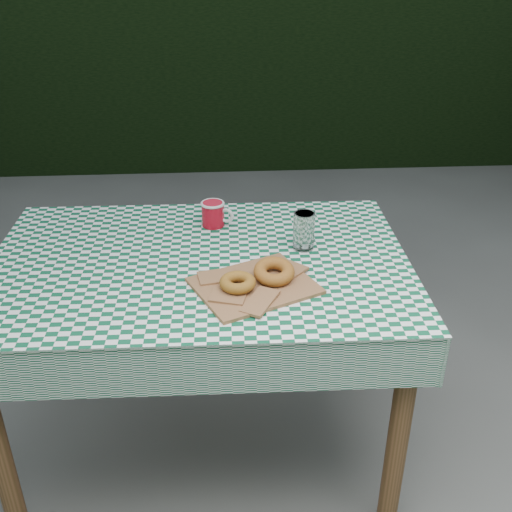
{
  "coord_description": "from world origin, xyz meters",
  "views": [
    {
      "loc": [
        0.06,
        -1.5,
        1.63
      ],
      "look_at": [
        0.16,
        0.06,
        0.79
      ],
      "focal_mm": 42.75,
      "sensor_mm": 36.0,
      "label": 1
    }
  ],
  "objects": [
    {
      "name": "table",
      "position": [
        -0.0,
        0.1,
        0.38
      ],
      "size": [
        1.24,
        0.84,
        0.75
      ],
      "primitive_type": "cube",
      "rotation": [
        0.0,
        0.0,
        -0.01
      ],
      "color": "#50351B",
      "rests_on": "ground"
    },
    {
      "name": "bagel_front",
      "position": [
        0.1,
        -0.09,
        0.79
      ],
      "size": [
        0.12,
        0.12,
        0.03
      ],
      "primitive_type": "torus",
      "rotation": [
        0.0,
        0.0,
        0.32
      ],
      "color": "#9D6920",
      "rests_on": "paper_bag"
    },
    {
      "name": "tablecloth",
      "position": [
        -0.0,
        0.1,
        0.75
      ],
      "size": [
        1.26,
        0.86,
        0.01
      ],
      "primitive_type": "cube",
      "rotation": [
        0.0,
        0.0,
        -0.01
      ],
      "color": "#0B4B2E",
      "rests_on": "table"
    },
    {
      "name": "hedge_north",
      "position": [
        0.0,
        3.2,
        0.9
      ],
      "size": [
        7.0,
        0.7,
        1.8
      ],
      "primitive_type": "cube",
      "color": "black",
      "rests_on": "ground"
    },
    {
      "name": "ground",
      "position": [
        0.0,
        0.0,
        0.0
      ],
      "size": [
        60.0,
        60.0,
        0.0
      ],
      "primitive_type": "plane",
      "color": "#484844",
      "rests_on": "ground"
    },
    {
      "name": "coffee_mug",
      "position": [
        0.04,
        0.34,
        0.8
      ],
      "size": [
        0.19,
        0.19,
        0.08
      ],
      "primitive_type": null,
      "rotation": [
        0.0,
        0.0,
        -0.33
      ],
      "color": "#A90A1B",
      "rests_on": "tablecloth"
    },
    {
      "name": "bagel_back",
      "position": [
        0.21,
        -0.04,
        0.79
      ],
      "size": [
        0.12,
        0.12,
        0.04
      ],
      "primitive_type": "torus",
      "rotation": [
        0.0,
        0.0,
        0.04
      ],
      "color": "#A26721",
      "rests_on": "paper_bag"
    },
    {
      "name": "paper_bag",
      "position": [
        0.15,
        -0.07,
        0.76
      ],
      "size": [
        0.38,
        0.35,
        0.02
      ],
      "primitive_type": "cube",
      "rotation": [
        0.0,
        0.0,
        0.44
      ],
      "color": "#986842",
      "rests_on": "tablecloth"
    },
    {
      "name": "drinking_glass",
      "position": [
        0.32,
        0.16,
        0.81
      ],
      "size": [
        0.08,
        0.08,
        0.12
      ],
      "primitive_type": "cylinder",
      "rotation": [
        0.0,
        0.0,
        0.35
      ],
      "color": "silver",
      "rests_on": "tablecloth"
    }
  ]
}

